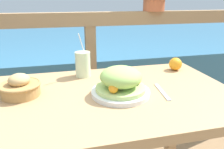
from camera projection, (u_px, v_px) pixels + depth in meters
The scene contains 8 objects.
patio_table at pixel (111, 115), 1.02m from camera, with size 1.13×0.71×0.76m.
railing_fence at pixel (91, 51), 1.54m from camera, with size 2.80×0.08×1.07m.
sea_backdrop at pixel (72, 48), 4.00m from camera, with size 12.00×4.00×0.57m.
salad_plate at pixel (121, 83), 0.95m from camera, with size 0.26×0.26×0.13m.
drink_glass at pixel (83, 64), 1.17m from camera, with size 0.08×0.08×0.24m.
bread_basket at pixel (20, 87), 0.94m from camera, with size 0.18×0.18×0.10m.
knife at pixel (162, 92), 0.99m from camera, with size 0.04×0.18×0.00m.
orange_near_basket at pixel (175, 64), 1.28m from camera, with size 0.07×0.07×0.07m.
Camera 1 is at (-0.21, -0.87, 1.16)m, focal length 35.00 mm.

